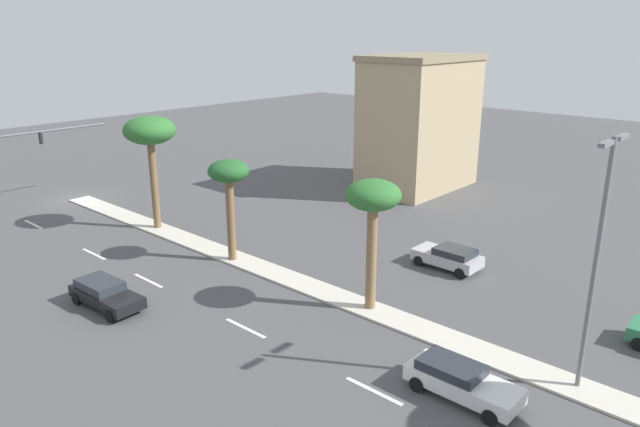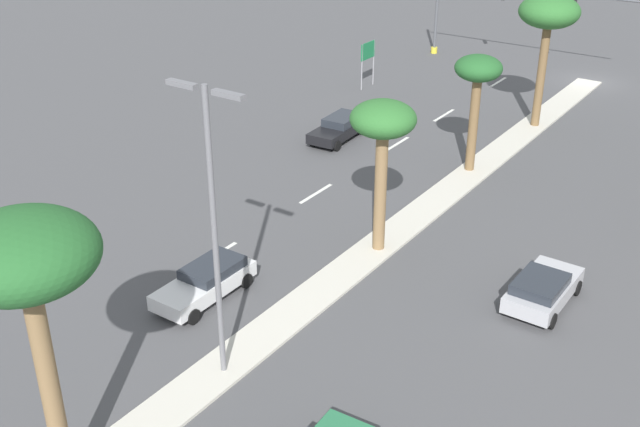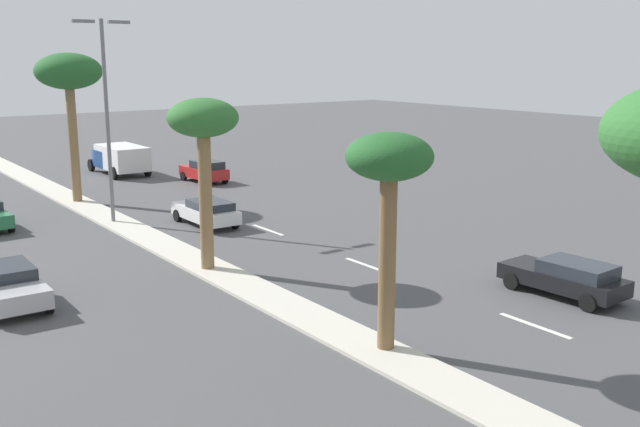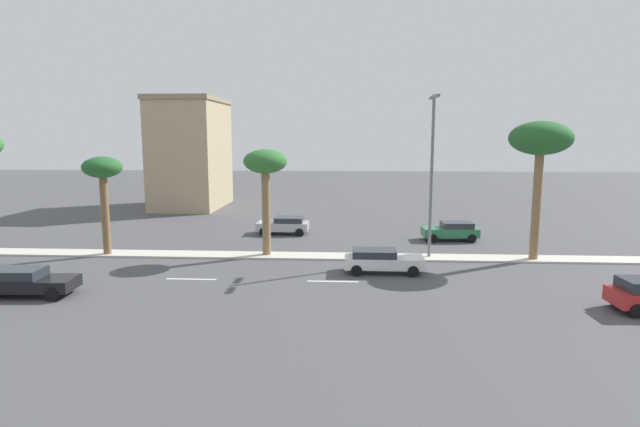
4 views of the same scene
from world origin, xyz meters
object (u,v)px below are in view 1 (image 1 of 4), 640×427
at_px(palm_tree_mid, 373,202).
at_px(street_lamp_leading, 598,248).
at_px(palm_tree_inboard, 229,178).
at_px(sedan_silver_center, 449,257).
at_px(palm_tree_leading, 150,134).
at_px(sedan_white_near, 461,380).
at_px(sedan_black_front, 105,294).
at_px(commercial_building, 420,123).

bearing_deg(palm_tree_mid, street_lamp_leading, 90.14).
bearing_deg(palm_tree_inboard, sedan_silver_center, 126.75).
xyz_separation_m(palm_tree_leading, sedan_white_near, (3.71, 26.76, -6.27)).
bearing_deg(sedan_white_near, palm_tree_leading, -97.89).
height_order(sedan_silver_center, sedan_black_front, sedan_silver_center).
bearing_deg(commercial_building, sedan_silver_center, 38.67).
xyz_separation_m(palm_tree_leading, palm_tree_inboard, (0.41, 8.92, -1.59)).
distance_m(street_lamp_leading, sedan_silver_center, 13.92).
bearing_deg(palm_tree_mid, palm_tree_inboard, -87.74).
bearing_deg(sedan_silver_center, street_lamp_leading, 53.82).
xyz_separation_m(palm_tree_inboard, sedan_white_near, (3.29, 17.84, -4.67)).
xyz_separation_m(palm_tree_mid, street_lamp_leading, (-0.03, 10.58, 0.26)).
relative_size(palm_tree_leading, sedan_black_front, 1.76).
height_order(palm_tree_leading, street_lamp_leading, street_lamp_leading).
relative_size(palm_tree_inboard, sedan_black_front, 1.39).
xyz_separation_m(sedan_silver_center, sedan_black_front, (16.64, -10.78, -0.01)).
relative_size(commercial_building, sedan_silver_center, 2.89).
relative_size(palm_tree_mid, sedan_silver_center, 1.67).
bearing_deg(sedan_black_front, palm_tree_inboard, 179.83).
height_order(palm_tree_inboard, sedan_silver_center, palm_tree_inboard).
relative_size(palm_tree_inboard, street_lamp_leading, 0.62).
xyz_separation_m(commercial_building, sedan_silver_center, (15.08, 12.07, -5.19)).
relative_size(street_lamp_leading, sedan_silver_center, 2.49).
relative_size(palm_tree_inboard, sedan_white_near, 1.41).
bearing_deg(palm_tree_inboard, street_lamp_leading, 91.20).
relative_size(palm_tree_inboard, palm_tree_mid, 0.93).
relative_size(commercial_building, palm_tree_leading, 1.46).
xyz_separation_m(commercial_building, sedan_white_near, (26.41, 19.15, -5.20)).
height_order(commercial_building, palm_tree_leading, commercial_building).
bearing_deg(commercial_building, palm_tree_leading, -18.53).
bearing_deg(palm_tree_leading, sedan_white_near, 82.11).
height_order(commercial_building, sedan_white_near, commercial_building).
xyz_separation_m(palm_tree_mid, sedan_silver_center, (-7.61, 0.21, -5.08)).
xyz_separation_m(street_lamp_leading, sedan_black_front, (9.06, -21.15, -5.35)).
height_order(palm_tree_mid, street_lamp_leading, street_lamp_leading).
distance_m(palm_tree_inboard, sedan_black_front, 9.80).
bearing_deg(sedan_silver_center, palm_tree_leading, -68.84).
distance_m(street_lamp_leading, sedan_black_front, 23.62).
relative_size(palm_tree_mid, sedan_white_near, 1.51).
height_order(commercial_building, palm_tree_inboard, commercial_building).
relative_size(sedan_silver_center, sedan_black_front, 0.89).
bearing_deg(commercial_building, street_lamp_leading, 44.71).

